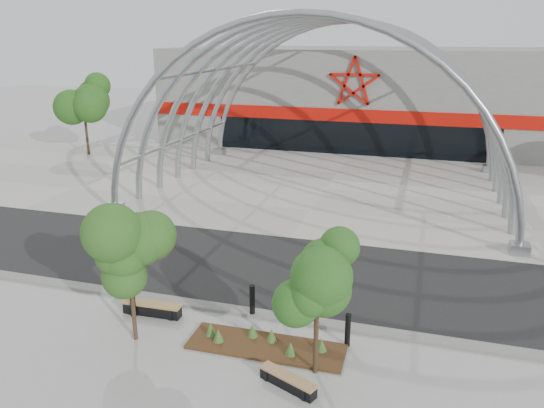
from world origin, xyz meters
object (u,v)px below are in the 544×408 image
(street_tree_1, at_px, (318,281))
(bench_1, at_px, (288,382))
(street_tree_0, at_px, (128,254))
(bollard_2, at_px, (252,301))
(bench_0, at_px, (152,309))

(street_tree_1, relative_size, bench_1, 2.24)
(street_tree_0, distance_m, bollard_2, 4.50)
(street_tree_0, height_order, street_tree_1, street_tree_0)
(street_tree_0, bearing_deg, bench_0, 99.13)
(bench_0, xyz_separation_m, bench_1, (5.43, -2.47, -0.03))
(street_tree_0, distance_m, street_tree_1, 5.75)
(bench_1, bearing_deg, bench_0, 155.57)
(bollard_2, bearing_deg, bench_0, -165.41)
(bench_0, relative_size, bench_1, 1.17)
(bollard_2, bearing_deg, street_tree_0, -142.25)
(street_tree_0, relative_size, bench_0, 1.92)
(street_tree_0, bearing_deg, bollard_2, 37.75)
(street_tree_0, xyz_separation_m, bollard_2, (3.05, 2.36, -2.31))
(bench_0, bearing_deg, bollard_2, 14.59)
(bench_0, bearing_deg, street_tree_1, -14.86)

